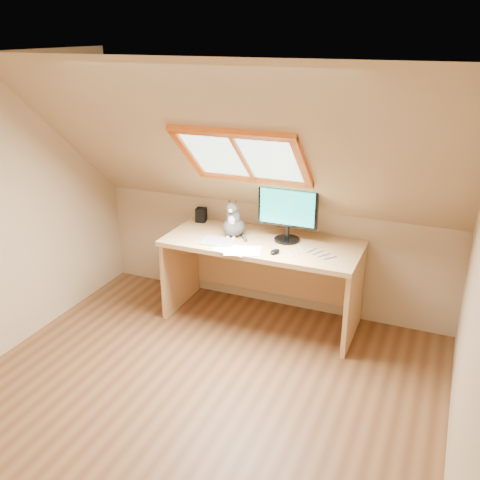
% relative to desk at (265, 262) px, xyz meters
% --- Properties ---
extents(ground, '(3.50, 3.50, 0.00)m').
position_rel_desk_xyz_m(ground, '(-0.05, -1.45, -0.56)').
color(ground, brown).
rests_on(ground, ground).
extents(room_shell, '(3.52, 3.52, 2.41)m').
position_rel_desk_xyz_m(room_shell, '(-0.05, -1.55, 0.87)').
color(room_shell, tan).
rests_on(room_shell, ground).
extents(desk, '(1.75, 0.76, 0.80)m').
position_rel_desk_xyz_m(desk, '(0.00, 0.00, 0.00)').
color(desk, tan).
rests_on(desk, ground).
extents(monitor, '(0.53, 0.22, 0.49)m').
position_rel_desk_xyz_m(monitor, '(0.20, 0.01, 0.52)').
color(monitor, black).
rests_on(monitor, desk).
extents(cat, '(0.21, 0.25, 0.36)m').
position_rel_desk_xyz_m(cat, '(-0.29, -0.06, 0.36)').
color(cat, '#4C4743').
rests_on(cat, desk).
extents(desk_speaker, '(0.11, 0.11, 0.14)m').
position_rel_desk_xyz_m(desk_speaker, '(-0.73, 0.18, 0.30)').
color(desk_speaker, black).
rests_on(desk_speaker, desk).
extents(graphics_tablet, '(0.31, 0.24, 0.01)m').
position_rel_desk_xyz_m(graphics_tablet, '(-0.35, -0.25, 0.24)').
color(graphics_tablet, '#B2B2B7').
rests_on(graphics_tablet, desk).
extents(mouse, '(0.09, 0.12, 0.03)m').
position_rel_desk_xyz_m(mouse, '(0.19, -0.30, 0.25)').
color(mouse, black).
rests_on(mouse, desk).
extents(papers, '(0.35, 0.30, 0.01)m').
position_rel_desk_xyz_m(papers, '(-0.14, -0.33, 0.24)').
color(papers, white).
rests_on(papers, desk).
extents(cables, '(0.51, 0.26, 0.01)m').
position_rel_desk_xyz_m(cables, '(0.46, -0.19, 0.24)').
color(cables, silver).
rests_on(cables, desk).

